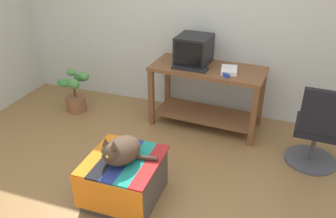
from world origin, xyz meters
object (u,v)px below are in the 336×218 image
at_px(cat, 120,151).
at_px(ottoman_with_blanket, 124,178).
at_px(book, 229,70).
at_px(potted_plant, 75,93).
at_px(tv_monitor, 194,50).
at_px(stapler, 226,75).
at_px(office_chair, 317,132).
at_px(keyboard, 190,68).
at_px(desk, 207,87).

bearing_deg(cat, ottoman_with_blanket, 107.62).
bearing_deg(book, potted_plant, 176.12).
height_order(cat, potted_plant, cat).
height_order(tv_monitor, stapler, tv_monitor).
height_order(ottoman_with_blanket, office_chair, office_chair).
height_order(office_chair, stapler, office_chair).
distance_m(keyboard, ottoman_with_blanket, 1.50).
bearing_deg(tv_monitor, ottoman_with_blanket, -92.47).
bearing_deg(book, stapler, -103.35).
distance_m(desk, keyboard, 0.33).
distance_m(desk, potted_plant, 1.71).
bearing_deg(potted_plant, keyboard, 3.22).
xyz_separation_m(potted_plant, office_chair, (2.90, -0.24, 0.13)).
height_order(desk, keyboard, keyboard).
height_order(keyboard, stapler, stapler).
distance_m(cat, potted_plant, 1.90).
bearing_deg(book, keyboard, 179.49).
relative_size(office_chair, stapler, 8.09).
height_order(potted_plant, stapler, stapler).
bearing_deg(tv_monitor, desk, -17.51).
distance_m(book, cat, 1.62).
bearing_deg(stapler, potted_plant, 137.70).
relative_size(desk, keyboard, 3.32).
bearing_deg(keyboard, office_chair, -10.80).
xyz_separation_m(desk, office_chair, (1.22, -0.44, -0.12)).
relative_size(book, ottoman_with_blanket, 0.37).
distance_m(desk, tv_monitor, 0.45).
bearing_deg(cat, keyboard, 96.92).
distance_m(keyboard, office_chair, 1.48).
bearing_deg(potted_plant, desk, 6.84).
bearing_deg(stapler, tv_monitor, 105.17).
relative_size(desk, potted_plant, 2.38).
distance_m(tv_monitor, stapler, 0.53).
xyz_separation_m(desk, ottoman_with_blanket, (-0.37, -1.50, -0.30)).
relative_size(cat, potted_plant, 0.83).
bearing_deg(potted_plant, stapler, 0.09).
bearing_deg(book, cat, -120.73).
distance_m(keyboard, potted_plant, 1.59).
bearing_deg(keyboard, stapler, -8.91).
xyz_separation_m(book, cat, (-0.62, -1.48, -0.24)).
bearing_deg(stapler, cat, -156.67).
distance_m(book, ottoman_with_blanket, 1.67).
distance_m(tv_monitor, ottoman_with_blanket, 1.74).
height_order(keyboard, book, book).
bearing_deg(tv_monitor, cat, -92.25).
bearing_deg(desk, stapler, -35.96).
bearing_deg(potted_plant, office_chair, -4.65).
distance_m(tv_monitor, cat, 1.67).
relative_size(cat, office_chair, 0.52).
distance_m(desk, ottoman_with_blanket, 1.58).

